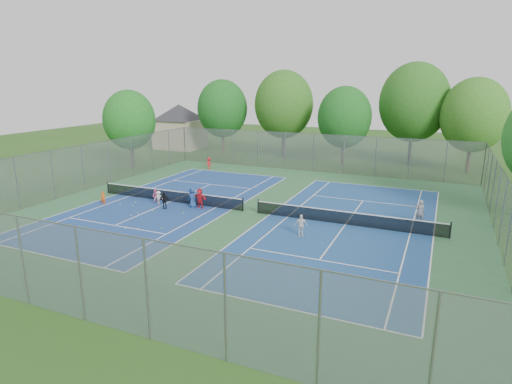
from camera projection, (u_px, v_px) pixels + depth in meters
ground at (250, 212)px, 31.35m from camera, size 120.00×120.00×0.00m
court_pad at (250, 212)px, 31.35m from camera, size 32.00×32.00×0.01m
court_left at (171, 202)px, 34.09m from camera, size 10.97×23.77×0.01m
court_right at (345, 225)px, 28.61m from camera, size 10.97×23.77×0.01m
net_left at (171, 196)px, 33.98m from camera, size 12.87×0.10×0.91m
net_right at (346, 218)px, 28.50m from camera, size 12.87×0.10×0.91m
fence_north at (313, 153)px, 45.01m from camera, size 32.00×0.10×4.00m
fence_south at (80, 275)px, 16.69m from camera, size 32.00×0.10×4.00m
fence_west at (83, 168)px, 37.11m from camera, size 0.10×32.00×4.00m
fence_east at (503, 212)px, 24.59m from camera, size 0.10×32.00×4.00m
house at (179, 119)px, 60.15m from camera, size 11.03×11.03×7.30m
tree_nw at (222, 109)px, 54.82m from camera, size 6.40×6.40×9.58m
tree_nl at (284, 105)px, 52.41m from camera, size 7.20×7.20×10.69m
tree_nc at (344, 117)px, 47.80m from camera, size 6.00×6.00×8.85m
tree_nr at (414, 102)px, 47.30m from camera, size 7.60×7.60×11.42m
tree_ne at (474, 115)px, 43.46m from camera, size 6.60×6.60×9.77m
tree_side_w at (129, 120)px, 46.32m from camera, size 5.60×5.60×8.47m
ball_crate at (160, 198)px, 34.64m from camera, size 0.44×0.44×0.28m
ball_hopper at (192, 200)px, 33.66m from camera, size 0.26×0.26×0.48m
student_a at (103, 198)px, 32.99m from camera, size 0.47×0.38×1.10m
student_b at (155, 196)px, 33.83m from camera, size 0.49×0.38×1.01m
student_c at (159, 198)px, 33.16m from camera, size 0.82×0.73×1.10m
student_d at (164, 200)px, 32.06m from camera, size 0.81×0.49×1.29m
student_e at (192, 197)px, 32.38m from camera, size 0.89×0.74×1.55m
student_f at (200, 198)px, 32.16m from camera, size 1.48×0.66×1.55m
child_far_baseline at (209, 163)px, 46.52m from camera, size 0.88×0.56×1.29m
instructor at (420, 211)px, 28.76m from camera, size 0.64×0.46×1.64m
teen_court_b at (301, 225)px, 26.40m from camera, size 0.88×0.70×1.39m
tennis_ball_0 at (162, 228)px, 27.80m from camera, size 0.07×0.07×0.07m
tennis_ball_1 at (120, 205)px, 33.07m from camera, size 0.07×0.07×0.07m
tennis_ball_2 at (153, 211)px, 31.55m from camera, size 0.07×0.07×0.07m
tennis_ball_3 at (135, 203)px, 33.73m from camera, size 0.07×0.07×0.07m
tennis_ball_4 at (138, 214)px, 30.93m from camera, size 0.07×0.07×0.07m
tennis_ball_5 at (133, 205)px, 32.96m from camera, size 0.07×0.07×0.07m
tennis_ball_6 at (183, 213)px, 31.03m from camera, size 0.07×0.07×0.07m
tennis_ball_7 at (79, 218)px, 29.95m from camera, size 0.07×0.07×0.07m
tennis_ball_8 at (138, 229)px, 27.72m from camera, size 0.07×0.07×0.07m
tennis_ball_9 at (131, 216)px, 30.47m from camera, size 0.07×0.07×0.07m
tennis_ball_10 at (125, 229)px, 27.79m from camera, size 0.07×0.07×0.07m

